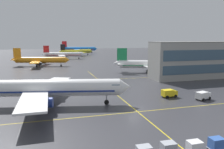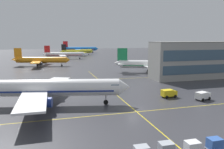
# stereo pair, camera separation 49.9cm
# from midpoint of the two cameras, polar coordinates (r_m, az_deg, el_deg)

# --- Properties ---
(ground_plane) EXTENTS (600.00, 600.00, 0.00)m
(ground_plane) POSITION_cam_midpoint_polar(r_m,az_deg,el_deg) (50.59, 5.42, -8.79)
(ground_plane) COLOR #333338
(airliner_front_gate) EXTENTS (39.05, 33.17, 12.22)m
(airliner_front_gate) POSITION_cam_midpoint_polar(r_m,az_deg,el_deg) (54.06, -16.74, -3.38)
(airliner_front_gate) COLOR white
(airliner_front_gate) RESTS_ON ground
(airliner_second_row) EXTENTS (35.41, 30.22, 11.22)m
(airliner_second_row) POSITION_cam_midpoint_polar(r_m,az_deg,el_deg) (104.28, 10.01, 2.60)
(airliner_second_row) COLOR white
(airliner_second_row) RESTS_ON ground
(airliner_third_row) EXTENTS (32.71, 27.85, 10.29)m
(airliner_third_row) POSITION_cam_midpoint_polar(r_m,az_deg,el_deg) (132.58, -18.06, 3.53)
(airliner_third_row) COLOR orange
(airliner_third_row) RESTS_ON ground
(airliner_far_left_stand) EXTENTS (32.93, 28.11, 10.25)m
(airliner_far_left_stand) POSITION_cam_midpoint_polar(r_m,az_deg,el_deg) (175.05, -12.45, 5.04)
(airliner_far_left_stand) COLOR white
(airliner_far_left_stand) RESTS_ON ground
(airliner_far_right_stand) EXTENTS (33.14, 28.34, 10.56)m
(airliner_far_right_stand) POSITION_cam_midpoint_polar(r_m,az_deg,el_deg) (209.83, -9.23, 5.82)
(airliner_far_right_stand) COLOR yellow
(airliner_far_right_stand) RESTS_ON ground
(airliner_distant_taxiway) EXTENTS (40.18, 34.18, 12.61)m
(airliner_distant_taxiway) POSITION_cam_midpoint_polar(r_m,az_deg,el_deg) (249.10, -8.60, 6.52)
(airliner_distant_taxiway) COLOR blue
(airliner_distant_taxiway) RESTS_ON ground
(taxiway_markings) EXTENTS (160.64, 85.32, 0.01)m
(taxiway_markings) POSITION_cam_midpoint_polar(r_m,az_deg,el_deg) (66.47, -0.05, -4.35)
(taxiway_markings) COLOR yellow
(taxiway_markings) RESTS_ON ground
(service_truck_red_van) EXTENTS (4.45, 3.03, 2.10)m
(service_truck_red_van) POSITION_cam_midpoint_polar(r_m,az_deg,el_deg) (61.93, 22.13, -4.95)
(service_truck_red_van) COLOR white
(service_truck_red_van) RESTS_ON ground
(service_truck_catering) EXTENTS (4.24, 2.41, 2.10)m
(service_truck_catering) POSITION_cam_midpoint_polar(r_m,az_deg,el_deg) (61.67, 14.26, -4.60)
(service_truck_catering) COLOR yellow
(service_truck_catering) RESTS_ON ground
(baggage_cart_row_second) EXTENTS (2.76, 1.71, 1.86)m
(baggage_cart_row_second) POSITION_cam_midpoint_polar(r_m,az_deg,el_deg) (32.28, 13.84, -17.96)
(baggage_cart_row_second) COLOR #99999E
(baggage_cart_row_second) RESTS_ON ground
(baggage_cart_row_middle) EXTENTS (2.76, 1.71, 1.86)m
(baggage_cart_row_middle) POSITION_cam_midpoint_polar(r_m,az_deg,el_deg) (33.59, 20.01, -17.14)
(baggage_cart_row_middle) COLOR #99999E
(baggage_cart_row_middle) RESTS_ON ground
(baggage_cart_row_fourth) EXTENTS (2.76, 1.71, 1.86)m
(baggage_cart_row_fourth) POSITION_cam_midpoint_polar(r_m,az_deg,el_deg) (35.68, 24.86, -15.83)
(baggage_cart_row_fourth) COLOR #99999E
(baggage_cart_row_fourth) RESTS_ON ground
(terminal_building) EXTENTS (57.75, 10.26, 14.40)m
(terminal_building) POSITION_cam_midpoint_polar(r_m,az_deg,el_deg) (100.96, 25.33, 3.56)
(terminal_building) COLOR gray
(terminal_building) RESTS_ON ground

